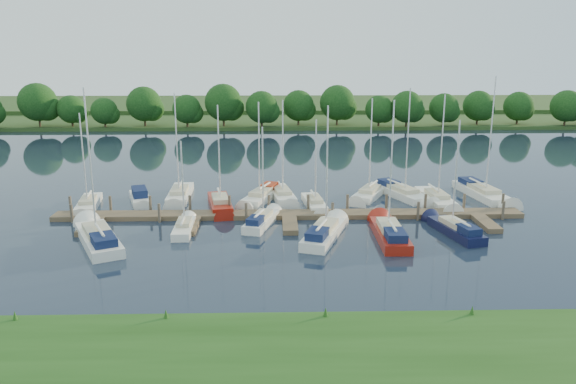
{
  "coord_description": "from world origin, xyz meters",
  "views": [
    {
      "loc": [
        -1.24,
        -38.12,
        14.0
      ],
      "look_at": [
        -0.09,
        8.0,
        2.2
      ],
      "focal_mm": 35.0,
      "sensor_mm": 36.0,
      "label": 1
    }
  ],
  "objects_px": {
    "dock": "(289,217)",
    "motorboat": "(140,199)",
    "sailboat_n_0": "(88,205)",
    "sailboat_s_2": "(262,221)",
    "sailboat_n_5": "(282,196)"
  },
  "relations": [
    {
      "from": "dock",
      "to": "sailboat_n_0",
      "type": "bearing_deg",
      "value": 168.1
    },
    {
      "from": "sailboat_n_0",
      "to": "sailboat_s_2",
      "type": "height_order",
      "value": "sailboat_n_0"
    },
    {
      "from": "sailboat_n_0",
      "to": "motorboat",
      "type": "relative_size",
      "value": 1.59
    },
    {
      "from": "dock",
      "to": "sailboat_n_0",
      "type": "xyz_separation_m",
      "value": [
        -18.11,
        3.82,
        0.07
      ]
    },
    {
      "from": "dock",
      "to": "sailboat_s_2",
      "type": "relative_size",
      "value": 4.77
    },
    {
      "from": "dock",
      "to": "motorboat",
      "type": "relative_size",
      "value": 7.11
    },
    {
      "from": "dock",
      "to": "motorboat",
      "type": "height_order",
      "value": "motorboat"
    },
    {
      "from": "sailboat_n_0",
      "to": "sailboat_s_2",
      "type": "relative_size",
      "value": 1.06
    },
    {
      "from": "sailboat_n_5",
      "to": "sailboat_n_0",
      "type": "bearing_deg",
      "value": -0.06
    },
    {
      "from": "sailboat_n_0",
      "to": "sailboat_n_5",
      "type": "xyz_separation_m",
      "value": [
        17.64,
        2.91,
        0.0
      ]
    },
    {
      "from": "motorboat",
      "to": "sailboat_s_2",
      "type": "relative_size",
      "value": 0.67
    },
    {
      "from": "motorboat",
      "to": "sailboat_n_5",
      "type": "relative_size",
      "value": 0.57
    },
    {
      "from": "dock",
      "to": "sailboat_s_2",
      "type": "bearing_deg",
      "value": -145.21
    },
    {
      "from": "sailboat_n_5",
      "to": "sailboat_s_2",
      "type": "distance_m",
      "value": 8.5
    },
    {
      "from": "sailboat_n_5",
      "to": "sailboat_s_2",
      "type": "xyz_separation_m",
      "value": [
        -1.81,
        -8.31,
        0.06
      ]
    }
  ]
}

